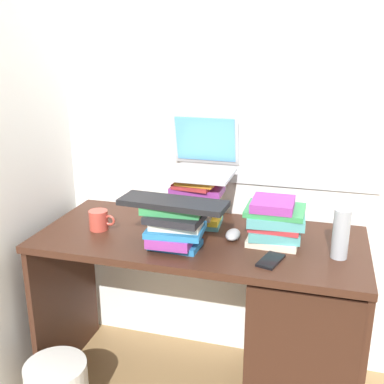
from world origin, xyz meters
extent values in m
cube|color=white|center=(0.00, 0.35, 1.30)|extent=(6.00, 0.05, 2.60)
cube|color=silver|center=(0.27, 0.32, 1.31)|extent=(0.90, 0.01, 0.80)
cube|color=silver|center=(-0.79, 0.00, 1.30)|extent=(0.05, 6.00, 2.60)
cube|color=#381E14|center=(0.00, 0.00, 0.74)|extent=(1.36, 0.61, 0.03)
cube|color=#381E14|center=(-0.67, 0.00, 0.36)|extent=(0.02, 0.56, 0.73)
cube|color=#381E14|center=(0.67, 0.00, 0.36)|extent=(0.02, 0.56, 0.73)
cube|color=#321B12|center=(0.45, -0.03, 0.36)|extent=(0.41, 0.51, 0.69)
cube|color=teal|center=(-0.05, 0.13, 0.77)|extent=(0.22, 0.17, 0.02)
cube|color=yellow|center=(-0.06, 0.13, 0.79)|extent=(0.24, 0.18, 0.03)
cube|color=gray|center=(-0.06, 0.12, 0.81)|extent=(0.18, 0.19, 0.02)
cube|color=#B22D33|center=(-0.04, 0.13, 0.84)|extent=(0.17, 0.15, 0.04)
cube|color=gray|center=(-0.05, 0.12, 0.88)|extent=(0.17, 0.13, 0.04)
cube|color=#8C338C|center=(-0.04, 0.12, 0.92)|extent=(0.23, 0.13, 0.03)
cube|color=#B22D33|center=(-0.05, 0.13, 0.94)|extent=(0.18, 0.19, 0.02)
cube|color=orange|center=(-0.04, 0.12, 0.97)|extent=(0.18, 0.19, 0.03)
cube|color=#2672B2|center=(-0.06, -0.13, 0.77)|extent=(0.20, 0.13, 0.02)
cube|color=#8C338C|center=(-0.07, -0.14, 0.80)|extent=(0.17, 0.18, 0.04)
cube|color=#2672B2|center=(-0.06, -0.13, 0.83)|extent=(0.23, 0.20, 0.02)
cube|color=beige|center=(-0.06, -0.14, 0.86)|extent=(0.21, 0.14, 0.03)
cube|color=black|center=(-0.06, -0.14, 0.88)|extent=(0.23, 0.18, 0.03)
cube|color=#338C4C|center=(-0.08, -0.13, 0.92)|extent=(0.24, 0.14, 0.03)
cube|color=beige|center=(0.30, 0.01, 0.77)|extent=(0.21, 0.17, 0.03)
cube|color=teal|center=(0.31, 0.03, 0.80)|extent=(0.22, 0.20, 0.04)
cube|color=#B22D33|center=(0.31, 0.01, 0.83)|extent=(0.20, 0.15, 0.02)
cube|color=teal|center=(0.31, 0.01, 0.86)|extent=(0.23, 0.18, 0.04)
cube|color=#338C4C|center=(0.30, 0.03, 0.89)|extent=(0.23, 0.19, 0.02)
cube|color=#8C338C|center=(0.29, 0.02, 0.92)|extent=(0.16, 0.18, 0.04)
cube|color=#B7BABF|center=(-0.05, 0.13, 0.99)|extent=(0.30, 0.24, 0.01)
cube|color=#B7BABF|center=(-0.05, 0.28, 1.11)|extent=(0.30, 0.06, 0.23)
cube|color=#59A5E5|center=(-0.05, 0.27, 1.11)|extent=(0.27, 0.06, 0.20)
cube|color=black|center=(-0.07, -0.14, 0.94)|extent=(0.43, 0.17, 0.02)
ellipsoid|color=#A5A8AD|center=(0.14, 0.01, 0.77)|extent=(0.06, 0.10, 0.04)
cylinder|color=#B23F33|center=(-0.44, -0.05, 0.80)|extent=(0.08, 0.08, 0.09)
torus|color=#B23F33|center=(-0.39, -0.05, 0.80)|extent=(0.05, 0.01, 0.05)
cylinder|color=#999EA5|center=(0.56, -0.05, 0.85)|extent=(0.06, 0.06, 0.19)
cube|color=black|center=(0.31, -0.16, 0.76)|extent=(0.10, 0.15, 0.01)
camera|label=1|loc=(0.47, -1.77, 1.54)|focal=44.21mm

